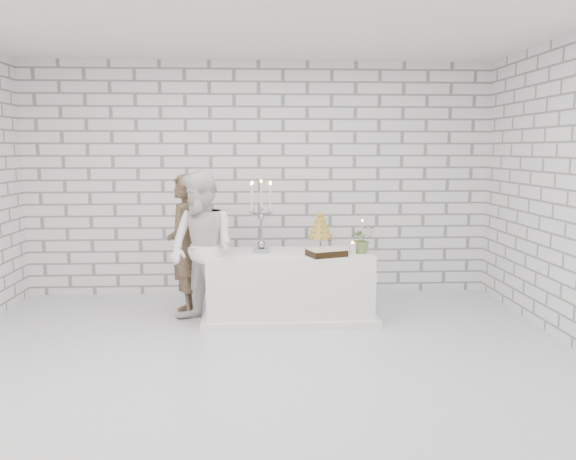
% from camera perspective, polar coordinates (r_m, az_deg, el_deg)
% --- Properties ---
extents(ground, '(6.00, 5.00, 0.01)m').
position_cam_1_polar(ground, '(5.13, -2.84, -13.44)').
color(ground, silver).
rests_on(ground, ground).
extents(ceiling, '(6.00, 5.00, 0.01)m').
position_cam_1_polar(ceiling, '(4.89, -3.11, 21.29)').
color(ceiling, white).
rests_on(ceiling, ground).
extents(wall_back, '(6.00, 0.01, 3.00)m').
position_cam_1_polar(wall_back, '(7.28, -2.95, 5.13)').
color(wall_back, white).
rests_on(wall_back, ground).
extents(wall_front, '(6.00, 0.01, 3.00)m').
position_cam_1_polar(wall_front, '(2.30, -3.03, -1.67)').
color(wall_front, white).
rests_on(wall_front, ground).
extents(cake_table, '(1.80, 0.80, 0.75)m').
position_cam_1_polar(cake_table, '(6.32, 0.16, -5.68)').
color(cake_table, white).
rests_on(cake_table, ground).
extents(groom, '(0.47, 0.64, 1.62)m').
position_cam_1_polar(groom, '(6.47, -10.51, -1.55)').
color(groom, '#38281B').
rests_on(groom, ground).
extents(bride, '(1.03, 1.01, 1.67)m').
position_cam_1_polar(bride, '(6.03, -8.73, -1.98)').
color(bride, white).
rests_on(bride, ground).
extents(candelabra, '(0.33, 0.33, 0.81)m').
position_cam_1_polar(candelabra, '(6.20, -2.74, 1.40)').
color(candelabra, '#9999A3').
rests_on(candelabra, cake_table).
extents(croquembouche, '(0.34, 0.34, 0.45)m').
position_cam_1_polar(croquembouche, '(6.35, 3.32, -0.07)').
color(croquembouche, olive).
rests_on(croquembouche, cake_table).
extents(chocolate_cake, '(0.46, 0.39, 0.08)m').
position_cam_1_polar(chocolate_cake, '(6.05, 3.94, -2.28)').
color(chocolate_cake, black).
rests_on(chocolate_cake, cake_table).
extents(pillar_candle, '(0.10, 0.10, 0.12)m').
position_cam_1_polar(pillar_candle, '(6.19, 6.60, -1.90)').
color(pillar_candle, white).
rests_on(pillar_candle, cake_table).
extents(extra_taper, '(0.08, 0.08, 0.32)m').
position_cam_1_polar(extra_taper, '(6.51, 7.56, -0.53)').
color(extra_taper, beige).
rests_on(extra_taper, cake_table).
extents(flowers, '(0.30, 0.27, 0.31)m').
position_cam_1_polar(flowers, '(6.26, 7.55, -0.92)').
color(flowers, '#3D632C').
rests_on(flowers, cake_table).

